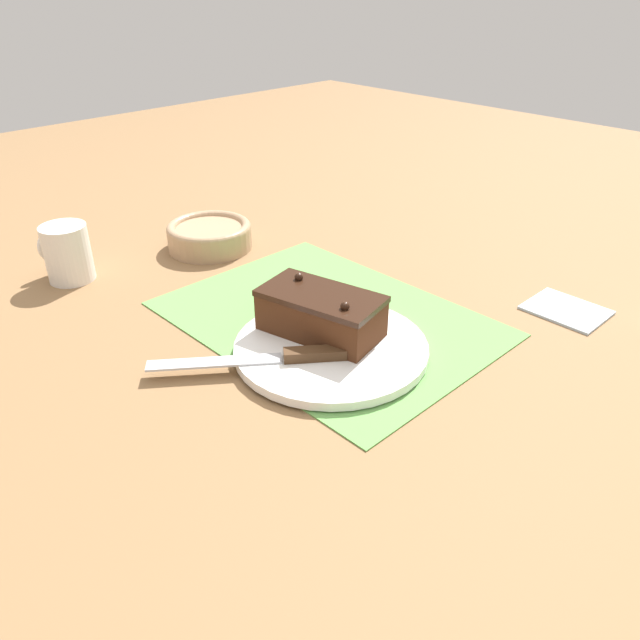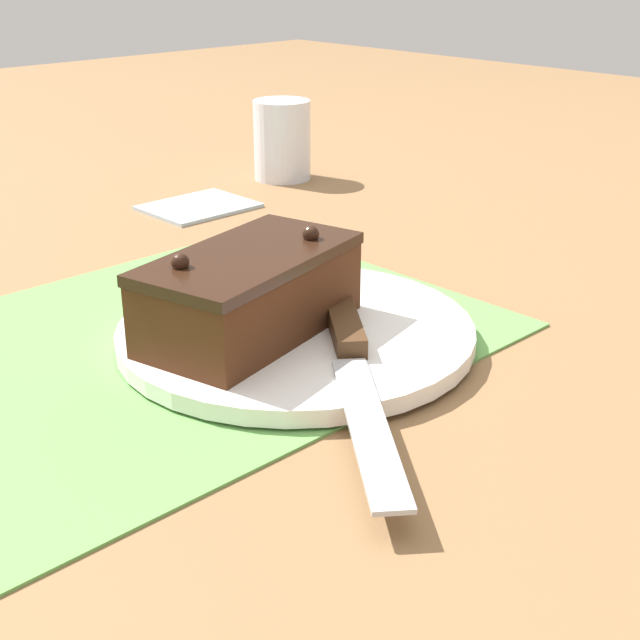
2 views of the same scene
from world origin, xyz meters
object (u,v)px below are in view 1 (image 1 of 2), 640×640
chocolate_cake (321,313)px  coffee_mug (67,252)px  serving_knife (282,357)px  cake_plate (331,348)px  small_bowl (210,235)px

chocolate_cake → coffee_mug: bearing=20.1°
chocolate_cake → serving_knife: chocolate_cake is taller
cake_plate → chocolate_cake: size_ratio=1.44×
small_bowl → chocolate_cake: bearing=167.6°
serving_knife → small_bowl: size_ratio=1.38×
serving_knife → coffee_mug: coffee_mug is taller
coffee_mug → serving_knife: bearing=-170.8°
serving_knife → small_bowl: bearing=14.7°
cake_plate → serving_knife: (0.01, 0.07, 0.01)m
cake_plate → chocolate_cake: 0.05m
cake_plate → coffee_mug: size_ratio=2.77×
small_bowl → coffee_mug: 0.24m
serving_knife → cake_plate: bearing=-63.9°
cake_plate → coffee_mug: bearing=17.5°
chocolate_cake → coffee_mug: size_ratio=1.92×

